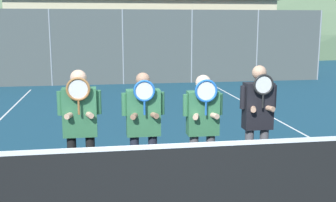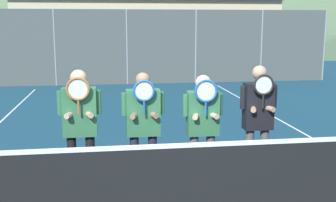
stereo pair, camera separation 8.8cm
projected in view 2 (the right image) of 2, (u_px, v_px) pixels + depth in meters
name	position (u px, v px, depth m)	size (l,w,h in m)	color
hill_distant	(112.00, 41.00, 59.41)	(128.22, 71.23, 24.93)	#5B7551
clubhouse_building	(147.00, 30.00, 24.25)	(14.64, 5.50, 4.02)	beige
fence_back	(127.00, 47.00, 16.76)	(16.87, 0.06, 2.96)	gray
tennis_net	(176.00, 179.00, 5.30)	(9.37, 0.09, 1.05)	gray
court_line_right_sideline	(316.00, 140.00, 8.80)	(0.05, 16.00, 0.01)	white
player_leftmost	(80.00, 121.00, 5.87)	(0.60, 0.34, 1.79)	black
player_center_left	(143.00, 122.00, 6.00)	(0.61, 0.34, 1.74)	#232838
player_center_right	(203.00, 121.00, 6.11)	(0.59, 0.34, 1.69)	#56565B
player_rightmost	(258.00, 116.00, 6.20)	(0.56, 0.34, 1.82)	#56565B
car_far_left	(24.00, 59.00, 18.56)	(4.28, 1.90, 1.67)	navy
car_left_of_center	(139.00, 56.00, 19.39)	(4.79, 2.03, 1.81)	silver
car_center	(251.00, 55.00, 20.00)	(4.74, 1.97, 1.87)	maroon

